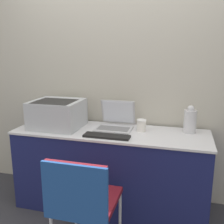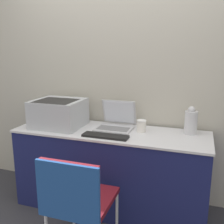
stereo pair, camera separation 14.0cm
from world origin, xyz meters
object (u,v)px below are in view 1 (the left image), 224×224
(external_keyboard, at_px, (107,136))
(laptop_left, at_px, (115,122))
(chair, at_px, (82,197))
(printer, at_px, (57,113))
(metal_pitcher, at_px, (190,120))
(coffee_cup, at_px, (141,125))

(external_keyboard, bearing_deg, laptop_left, 89.16)
(laptop_left, distance_m, chair, 0.90)
(printer, xyz_separation_m, metal_pitcher, (1.27, 0.17, -0.03))
(coffee_cup, distance_m, metal_pitcher, 0.45)
(printer, xyz_separation_m, laptop_left, (0.57, 0.11, -0.09))
(printer, relative_size, metal_pitcher, 1.84)
(metal_pitcher, height_order, chair, metal_pitcher)
(coffee_cup, bearing_deg, chair, -109.84)
(printer, bearing_deg, laptop_left, 11.47)
(laptop_left, xyz_separation_m, coffee_cup, (0.26, -0.03, -0.00))
(laptop_left, xyz_separation_m, chair, (-0.03, -0.84, -0.33))
(coffee_cup, bearing_deg, metal_pitcher, 10.90)
(laptop_left, distance_m, external_keyboard, 0.29)
(laptop_left, height_order, external_keyboard, laptop_left)
(metal_pitcher, bearing_deg, coffee_cup, -169.10)
(printer, bearing_deg, chair, -53.27)
(coffee_cup, bearing_deg, external_keyboard, -135.97)
(laptop_left, bearing_deg, metal_pitcher, 4.39)
(printer, distance_m, chair, 0.99)
(coffee_cup, relative_size, chair, 0.14)
(chair, bearing_deg, laptop_left, 88.06)
(printer, height_order, external_keyboard, printer)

